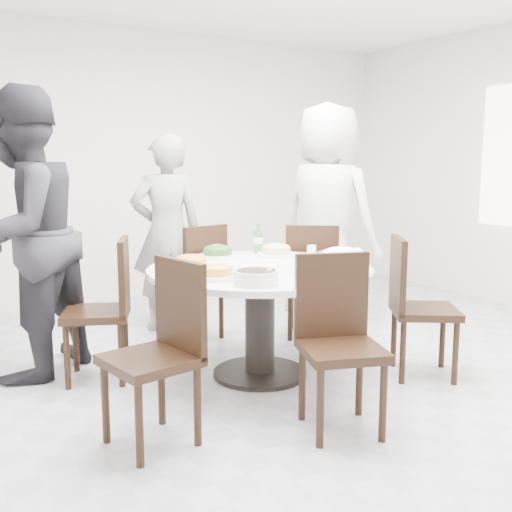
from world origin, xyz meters
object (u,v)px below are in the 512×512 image
chair_sw (150,356)px  diner_left (24,234)px  chair_n (192,282)px  diner_middle (167,233)px  diner_right (327,216)px  rice_bowl (342,264)px  chair_nw (96,310)px  chair_s (342,346)px  soup_bowl (256,277)px  chair_se (425,307)px  beverage_bottle (258,238)px  dining_table (260,322)px  chair_ne (311,280)px

chair_sw → diner_left: 1.51m
chair_n → diner_middle: bearing=-95.9°
chair_sw → diner_right: 2.64m
rice_bowl → chair_nw: bearing=143.3°
chair_s → chair_n: bearing=108.7°
chair_n → soup_bowl: (-0.28, -1.48, 0.32)m
chair_nw → chair_se: same height
diner_middle → beverage_bottle: 0.96m
diner_left → rice_bowl: bearing=104.9°
dining_table → diner_right: size_ratio=0.77×
rice_bowl → soup_bowl: size_ratio=1.12×
chair_nw → chair_n: bearing=142.6°
beverage_bottle → rice_bowl: bearing=-89.3°
diner_middle → rice_bowl: (0.39, -1.87, -0.03)m
dining_table → chair_sw: bearing=-150.3°
diner_right → diner_middle: 1.40m
diner_left → rice_bowl: (1.66, -1.28, -0.16)m
chair_s → diner_right: bearing=74.4°
chair_s → beverage_bottle: beverage_bottle is taller
chair_n → beverage_bottle: bearing=111.5°
beverage_bottle → chair_n: bearing=124.2°
chair_n → diner_middle: 0.53m
chair_sw → chair_n: bearing=138.3°
dining_table → soup_bowl: 0.69m
chair_se → diner_right: size_ratio=0.49×
chair_se → soup_bowl: (-1.26, 0.12, 0.32)m
chair_n → chair_ne: bearing=141.1°
chair_s → chair_ne: bearing=78.7°
chair_se → dining_table: bearing=93.2°
chair_s → soup_bowl: chair_s is taller
chair_sw → diner_middle: 2.23m
chair_n → soup_bowl: bearing=66.6°
diner_middle → diner_left: size_ratio=0.87×
chair_sw → chair_s: 1.01m
dining_table → chair_n: 1.03m
diner_right → diner_middle: diner_right is taller
chair_ne → beverage_bottle: size_ratio=4.14×
chair_se → diner_left: diner_left is taller
chair_sw → diner_right: (2.19, 1.38, 0.50)m
chair_ne → chair_sw: bearing=67.8°
chair_sw → beverage_bottle: bearing=119.8°
chair_ne → diner_right: diner_right is taller
chair_n → rice_bowl: size_ratio=3.24×
dining_table → rice_bowl: 0.71m
diner_right → rice_bowl: size_ratio=6.65×
chair_se → diner_middle: bearing=61.6°
chair_n → soup_bowl: size_ratio=3.63×
soup_bowl → dining_table: bearing=56.1°
chair_sw → chair_s: size_ratio=1.00×
chair_se → soup_bowl: chair_se is taller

